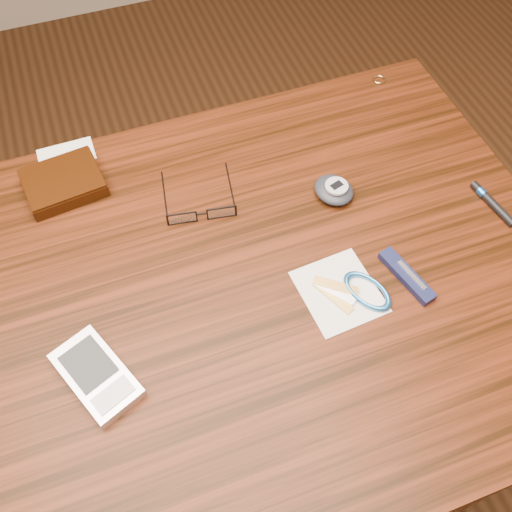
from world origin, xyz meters
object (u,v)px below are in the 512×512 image
object	(u,v)px
wallet_and_card	(64,182)
eyeglasses	(201,212)
pocket_knife	(407,276)
pedometer	(334,190)
desk	(222,327)
pda_phone	(96,375)
notepad_keys	(354,291)

from	to	relation	value
wallet_and_card	eyeglasses	distance (m)	0.22
eyeglasses	pocket_knife	world-z (taller)	eyeglasses
pedometer	pocket_knife	bearing A→B (deg)	-79.26
desk	pedometer	bearing A→B (deg)	25.50
pda_phone	pedometer	xyz separation A→B (m)	(0.40, 0.17, 0.00)
pda_phone	notepad_keys	world-z (taller)	pda_phone
pedometer	pocket_knife	distance (m)	0.18
pda_phone	notepad_keys	bearing A→B (deg)	0.13
pda_phone	pedometer	bearing A→B (deg)	22.98
desk	notepad_keys	size ratio (longest dim) A/B	7.73
desk	eyeglasses	world-z (taller)	eyeglasses
desk	pda_phone	distance (m)	0.22
eyeglasses	pedometer	bearing A→B (deg)	-7.98
notepad_keys	pocket_knife	xyz separation A→B (m)	(0.08, -0.00, 0.00)
wallet_and_card	eyeglasses	world-z (taller)	wallet_and_card
desk	notepad_keys	bearing A→B (deg)	-20.00
wallet_and_card	notepad_keys	world-z (taller)	wallet_and_card
pedometer	pda_phone	bearing A→B (deg)	-157.02
wallet_and_card	eyeglasses	size ratio (longest dim) A/B	1.22
pedometer	eyeglasses	bearing A→B (deg)	172.02
pda_phone	wallet_and_card	bearing A→B (deg)	87.34
desk	wallet_and_card	xyz separation A→B (m)	(-0.16, 0.26, 0.11)
eyeglasses	pda_phone	bearing A→B (deg)	-134.90
pocket_knife	eyeglasses	bearing A→B (deg)	139.49
pda_phone	notepad_keys	size ratio (longest dim) A/B	1.04
pda_phone	pedometer	size ratio (longest dim) A/B	1.75
eyeglasses	pda_phone	xyz separation A→B (m)	(-0.20, -0.20, -0.00)
wallet_and_card	pda_phone	distance (m)	0.33
desk	wallet_and_card	world-z (taller)	wallet_and_card
pda_phone	pocket_knife	bearing A→B (deg)	-0.41
desk	pda_phone	size ratio (longest dim) A/B	7.41
eyeglasses	pocket_knife	size ratio (longest dim) A/B	1.24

